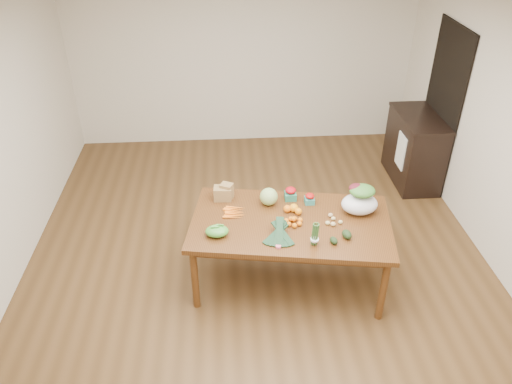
{
  "coord_description": "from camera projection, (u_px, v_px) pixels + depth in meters",
  "views": [
    {
      "loc": [
        -0.32,
        -4.15,
        3.6
      ],
      "look_at": [
        -0.02,
        0.0,
        0.91
      ],
      "focal_mm": 35.0,
      "sensor_mm": 36.0,
      "label": 1
    }
  ],
  "objects": [
    {
      "name": "kale_bunch",
      "position": [
        279.0,
        234.0,
        4.52
      ],
      "size": [
        0.38,
        0.45,
        0.16
      ],
      "primitive_type": null,
      "rotation": [
        0.0,
        0.0,
        -0.16
      ],
      "color": "#15301D",
      "rests_on": "dining_table"
    },
    {
      "name": "asparagus_bundle",
      "position": [
        315.0,
        234.0,
        4.44
      ],
      "size": [
        0.1,
        0.13,
        0.26
      ],
      "primitive_type": null,
      "rotation": [
        0.15,
        0.0,
        -0.16
      ],
      "color": "#4B863D",
      "rests_on": "dining_table"
    },
    {
      "name": "orange_b",
      "position": [
        294.0,
        208.0,
        4.93
      ],
      "size": [
        0.09,
        0.09,
        0.09
      ],
      "primitive_type": "sphere",
      "color": "orange",
      "rests_on": "dining_table"
    },
    {
      "name": "potato_c",
      "position": [
        333.0,
        219.0,
        4.82
      ],
      "size": [
        0.04,
        0.04,
        0.04
      ],
      "primitive_type": "ellipsoid",
      "color": "tan",
      "rests_on": "dining_table"
    },
    {
      "name": "mandarin_cluster",
      "position": [
        293.0,
        220.0,
        4.76
      ],
      "size": [
        0.21,
        0.21,
        0.08
      ],
      "primitive_type": null,
      "rotation": [
        0.0,
        0.0,
        -0.16
      ],
      "color": "orange",
      "rests_on": "dining_table"
    },
    {
      "name": "dining_table",
      "position": [
        289.0,
        251.0,
        5.01
      ],
      "size": [
        2.06,
        1.36,
        0.75
      ],
      "primitive_type": "cube",
      "rotation": [
        0.0,
        0.0,
        -0.16
      ],
      "color": "#522F13",
      "rests_on": "floor"
    },
    {
      "name": "doorway_dark",
      "position": [
        442.0,
        108.0,
        6.37
      ],
      "size": [
        0.02,
        1.0,
        2.1
      ],
      "primitive_type": "cube",
      "color": "black",
      "rests_on": "floor"
    },
    {
      "name": "potato_a",
      "position": [
        328.0,
        223.0,
        4.76
      ],
      "size": [
        0.05,
        0.04,
        0.04
      ],
      "primitive_type": "ellipsoid",
      "color": "tan",
      "rests_on": "dining_table"
    },
    {
      "name": "ceiling",
      "position": [
        258.0,
        4.0,
        3.99
      ],
      "size": [
        5.0,
        6.0,
        0.02
      ],
      "primitive_type": "cube",
      "color": "white",
      "rests_on": "room_walls"
    },
    {
      "name": "dish_towel",
      "position": [
        401.0,
        151.0,
        6.44
      ],
      "size": [
        0.02,
        0.28,
        0.45
      ],
      "primitive_type": "cube",
      "color": "white",
      "rests_on": "cabinet"
    },
    {
      "name": "cabinet",
      "position": [
        414.0,
        149.0,
        6.66
      ],
      "size": [
        0.52,
        1.02,
        0.94
      ],
      "primitive_type": "cube",
      "color": "black",
      "rests_on": "floor"
    },
    {
      "name": "salad_bag",
      "position": [
        360.0,
        201.0,
        4.86
      ],
      "size": [
        0.4,
        0.32,
        0.28
      ],
      "primitive_type": null,
      "rotation": [
        0.0,
        0.0,
        -0.16
      ],
      "color": "silver",
      "rests_on": "dining_table"
    },
    {
      "name": "strawberry_basket_b",
      "position": [
        310.0,
        199.0,
        5.05
      ],
      "size": [
        0.11,
        0.11,
        0.09
      ],
      "primitive_type": null,
      "rotation": [
        0.0,
        0.0,
        -0.16
      ],
      "color": "#B4140C",
      "rests_on": "dining_table"
    },
    {
      "name": "paper_bag",
      "position": [
        223.0,
        192.0,
        5.09
      ],
      "size": [
        0.27,
        0.24,
        0.17
      ],
      "primitive_type": null,
      "rotation": [
        0.0,
        0.0,
        -0.16
      ],
      "color": "olive",
      "rests_on": "dining_table"
    },
    {
      "name": "orange_c",
      "position": [
        298.0,
        211.0,
        4.89
      ],
      "size": [
        0.07,
        0.07,
        0.07
      ],
      "primitive_type": "sphere",
      "color": "orange",
      "rests_on": "dining_table"
    },
    {
      "name": "cabbage",
      "position": [
        269.0,
        197.0,
        5.01
      ],
      "size": [
        0.18,
        0.18,
        0.18
      ],
      "primitive_type": "sphere",
      "color": "#9BBC6C",
      "rests_on": "dining_table"
    },
    {
      "name": "orange_a",
      "position": [
        287.0,
        209.0,
        4.92
      ],
      "size": [
        0.08,
        0.08,
        0.08
      ],
      "primitive_type": "sphere",
      "color": "orange",
      "rests_on": "dining_table"
    },
    {
      "name": "carrots",
      "position": [
        234.0,
        212.0,
        4.92
      ],
      "size": [
        0.25,
        0.25,
        0.03
      ],
      "primitive_type": null,
      "rotation": [
        0.0,
        0.0,
        -0.16
      ],
      "color": "orange",
      "rests_on": "dining_table"
    },
    {
      "name": "potato_b",
      "position": [
        333.0,
        224.0,
        4.74
      ],
      "size": [
        0.05,
        0.04,
        0.04
      ],
      "primitive_type": "ellipsoid",
      "color": "#DCBF7F",
      "rests_on": "dining_table"
    },
    {
      "name": "potato_d",
      "position": [
        330.0,
        215.0,
        4.86
      ],
      "size": [
        0.05,
        0.04,
        0.04
      ],
      "primitive_type": "ellipsoid",
      "color": "tan",
      "rests_on": "dining_table"
    },
    {
      "name": "snap_pea_bag",
      "position": [
        217.0,
        231.0,
        4.6
      ],
      "size": [
        0.22,
        0.16,
        0.1
      ],
      "primitive_type": "ellipsoid",
      "color": "green",
      "rests_on": "dining_table"
    },
    {
      "name": "room_walls",
      "position": [
        258.0,
        153.0,
        4.72
      ],
      "size": [
        5.02,
        6.02,
        2.7
      ],
      "color": "beige",
      "rests_on": "floor"
    },
    {
      "name": "potato_e",
      "position": [
        340.0,
        222.0,
        4.77
      ],
      "size": [
        0.04,
        0.04,
        0.04
      ],
      "primitive_type": "ellipsoid",
      "color": "tan",
      "rests_on": "dining_table"
    },
    {
      "name": "avocado_a",
      "position": [
        334.0,
        240.0,
        4.51
      ],
      "size": [
        0.09,
        0.11,
        0.06
      ],
      "primitive_type": "ellipsoid",
      "rotation": [
        0.0,
        0.0,
        0.3
      ],
      "color": "black",
      "rests_on": "dining_table"
    },
    {
      "name": "floor",
      "position": [
        258.0,
        262.0,
        5.45
      ],
      "size": [
        6.0,
        6.0,
        0.0
      ],
      "primitive_type": "plane",
      "color": "brown",
      "rests_on": "ground"
    },
    {
      "name": "avocado_b",
      "position": [
        347.0,
        234.0,
        4.57
      ],
      "size": [
        0.11,
        0.13,
        0.08
      ],
      "primitive_type": "ellipsoid",
      "rotation": [
        0.0,
        0.0,
        0.3
      ],
      "color": "black",
      "rests_on": "dining_table"
    },
    {
      "name": "strawberry_basket_a",
      "position": [
        290.0,
        195.0,
        5.11
      ],
      "size": [
        0.13,
        0.13,
        0.11
      ],
      "primitive_type": null,
      "rotation": [
        0.0,
        0.0,
        -0.16
      ],
      "color": "red",
      "rests_on": "dining_table"
    }
  ]
}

